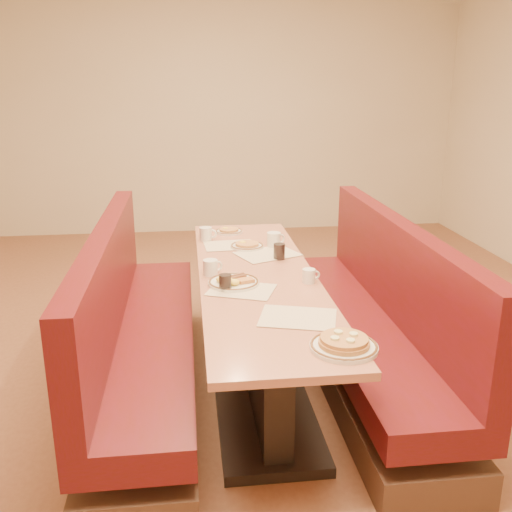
{
  "coord_description": "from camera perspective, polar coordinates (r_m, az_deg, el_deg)",
  "views": [
    {
      "loc": [
        -0.4,
        -3.22,
        1.88
      ],
      "look_at": [
        0.0,
        0.07,
        0.85
      ],
      "focal_mm": 40.0,
      "sensor_mm": 36.0,
      "label": 1
    }
  ],
  "objects": [
    {
      "name": "placemat_near_left",
      "position": [
        3.19,
        -1.46,
        -3.39
      ],
      "size": [
        0.43,
        0.38,
        0.0
      ],
      "primitive_type": "cube",
      "rotation": [
        0.0,
        0.0,
        -0.37
      ],
      "color": "beige",
      "rests_on": "diner_table"
    },
    {
      "name": "booth_right",
      "position": [
        3.74,
        11.42,
        -7.07
      ],
      "size": [
        0.55,
        2.5,
        1.05
      ],
      "color": "#4C3326",
      "rests_on": "ground"
    },
    {
      "name": "room_envelope",
      "position": [
        3.25,
        0.15,
        18.17
      ],
      "size": [
        6.04,
        8.04,
        2.82
      ],
      "color": "beige",
      "rests_on": "ground"
    },
    {
      "name": "coffee_mug_c",
      "position": [
        4.01,
        1.85,
        1.68
      ],
      "size": [
        0.13,
        0.1,
        0.1
      ],
      "rotation": [
        0.0,
        0.0,
        0.31
      ],
      "color": "silver",
      "rests_on": "diner_table"
    },
    {
      "name": "diner_table",
      "position": [
        3.58,
        0.13,
        -7.61
      ],
      "size": [
        0.7,
        2.5,
        0.75
      ],
      "color": "black",
      "rests_on": "ground"
    },
    {
      "name": "booth_left",
      "position": [
        3.58,
        -11.71,
        -8.23
      ],
      "size": [
        0.55,
        2.5,
        1.05
      ],
      "color": "#4C3326",
      "rests_on": "ground"
    },
    {
      "name": "eggs_plate",
      "position": [
        3.28,
        -2.29,
        -2.59
      ],
      "size": [
        0.29,
        0.29,
        0.06
      ],
      "rotation": [
        0.0,
        0.0,
        0.31
      ],
      "color": "silver",
      "rests_on": "diner_table"
    },
    {
      "name": "placemat_near_right",
      "position": [
        2.84,
        4.22,
        -6.14
      ],
      "size": [
        0.43,
        0.37,
        0.0
      ],
      "primitive_type": "cube",
      "rotation": [
        0.0,
        0.0,
        -0.28
      ],
      "color": "beige",
      "rests_on": "diner_table"
    },
    {
      "name": "coffee_mug_b",
      "position": [
        3.44,
        -4.52,
        -1.12
      ],
      "size": [
        0.12,
        0.09,
        0.09
      ],
      "rotation": [
        0.0,
        0.0,
        0.4
      ],
      "color": "silver",
      "rests_on": "diner_table"
    },
    {
      "name": "soda_tumbler_mid",
      "position": [
        3.74,
        2.34,
        0.46
      ],
      "size": [
        0.08,
        0.08,
        0.1
      ],
      "color": "black",
      "rests_on": "diner_table"
    },
    {
      "name": "placemat_far_left",
      "position": [
        4.05,
        -2.69,
        1.08
      ],
      "size": [
        0.37,
        0.28,
        0.0
      ],
      "primitive_type": "cube",
      "rotation": [
        0.0,
        0.0,
        0.07
      ],
      "color": "beige",
      "rests_on": "diner_table"
    },
    {
      "name": "placemat_far_right",
      "position": [
        3.84,
        1.16,
        0.21
      ],
      "size": [
        0.47,
        0.42,
        0.0
      ],
      "primitive_type": "cube",
      "rotation": [
        0.0,
        0.0,
        0.4
      ],
      "color": "beige",
      "rests_on": "diner_table"
    },
    {
      "name": "soda_tumbler_near",
      "position": [
        3.18,
        -3.1,
        -2.7
      ],
      "size": [
        0.07,
        0.07,
        0.1
      ],
      "color": "black",
      "rests_on": "diner_table"
    },
    {
      "name": "extra_plate_mid",
      "position": [
        3.99,
        -0.91,
        1.06
      ],
      "size": [
        0.23,
        0.23,
        0.05
      ],
      "rotation": [
        0.0,
        0.0,
        0.06
      ],
      "color": "silver",
      "rests_on": "diner_table"
    },
    {
      "name": "extra_plate_far",
      "position": [
        4.39,
        -2.73,
        2.52
      ],
      "size": [
        0.21,
        0.21,
        0.04
      ],
      "rotation": [
        0.0,
        0.0,
        0.37
      ],
      "color": "silver",
      "rests_on": "diner_table"
    },
    {
      "name": "coffee_mug_a",
      "position": [
        3.32,
        5.35,
        -1.96
      ],
      "size": [
        0.11,
        0.08,
        0.08
      ],
      "rotation": [
        0.0,
        0.0,
        0.19
      ],
      "color": "silver",
      "rests_on": "diner_table"
    },
    {
      "name": "coffee_mug_d",
      "position": [
        4.19,
        -5.0,
        2.24
      ],
      "size": [
        0.13,
        0.09,
        0.1
      ],
      "rotation": [
        0.0,
        0.0,
        -0.13
      ],
      "color": "silver",
      "rests_on": "diner_table"
    },
    {
      "name": "pancake_plate",
      "position": [
        2.55,
        8.78,
        -8.72
      ],
      "size": [
        0.3,
        0.3,
        0.07
      ],
      "rotation": [
        0.0,
        0.0,
        -0.12
      ],
      "color": "silver",
      "rests_on": "diner_table"
    },
    {
      "name": "ground",
      "position": [
        3.75,
        0.13,
        -12.8
      ],
      "size": [
        8.0,
        8.0,
        0.0
      ],
      "primitive_type": "plane",
      "color": "#9E6647",
      "rests_on": "ground"
    }
  ]
}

